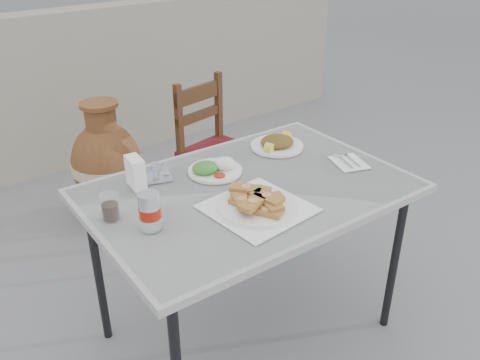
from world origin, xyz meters
TOP-DOWN VIEW (x-y plane):
  - ground at (0.00, 0.00)m, footprint 80.00×80.00m
  - cafe_table at (0.12, 0.09)m, footprint 1.37×0.95m
  - pide_plate at (0.03, -0.07)m, footprint 0.38×0.38m
  - salad_rice_plate at (0.08, 0.29)m, footprint 0.24×0.24m
  - salad_chopped_plate at (0.48, 0.32)m, footprint 0.26×0.26m
  - soda_can at (-0.36, 0.06)m, footprint 0.08×0.08m
  - cola_glass at (-0.45, 0.21)m, footprint 0.07×0.07m
  - napkin_holder at (-0.25, 0.38)m, footprint 0.08×0.12m
  - condiment_caddy at (-0.15, 0.38)m, footprint 0.13×0.12m
  - cutlery_napkin at (0.63, 0.00)m, footprint 0.19×0.21m
  - chair at (0.64, 1.07)m, footprint 0.48×0.48m
  - terracotta_urn at (0.08, 1.52)m, footprint 0.46×0.46m
  - back_wall at (0.00, 2.50)m, footprint 6.00×0.25m

SIDE VIEW (x-z plane):
  - ground at x=0.00m, z-range 0.00..0.00m
  - terracotta_urn at x=0.08m, z-range -0.03..0.77m
  - chair at x=0.64m, z-range 0.02..0.94m
  - back_wall at x=0.00m, z-range 0.00..1.20m
  - cafe_table at x=0.12m, z-range 0.35..1.16m
  - cutlery_napkin at x=0.63m, z-range 0.81..0.82m
  - salad_chopped_plate at x=0.48m, z-range 0.80..0.86m
  - salad_rice_plate at x=0.08m, z-range 0.80..0.86m
  - condiment_caddy at x=-0.15m, z-range 0.80..0.88m
  - pide_plate at x=0.03m, z-range 0.81..0.88m
  - cola_glass at x=-0.45m, z-range 0.80..0.91m
  - napkin_holder at x=-0.25m, z-range 0.81..0.94m
  - soda_can at x=-0.36m, z-range 0.81..0.95m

